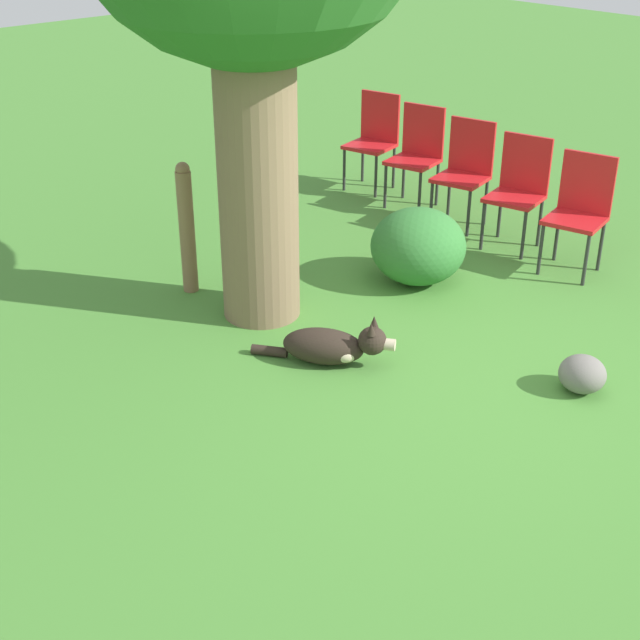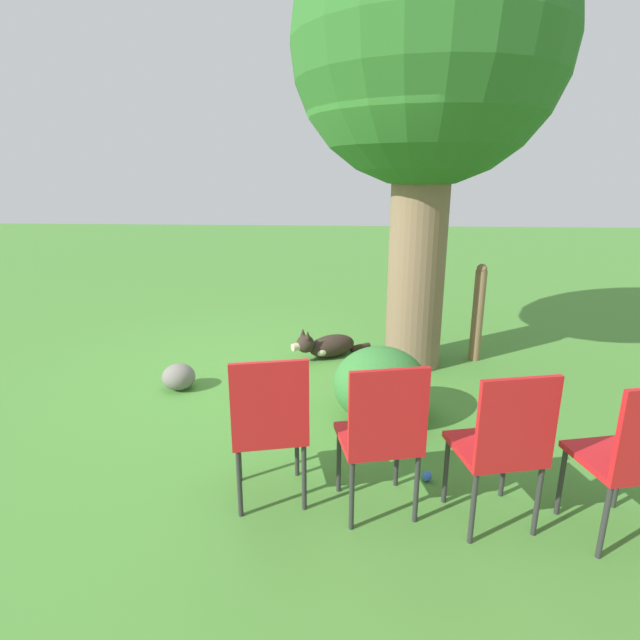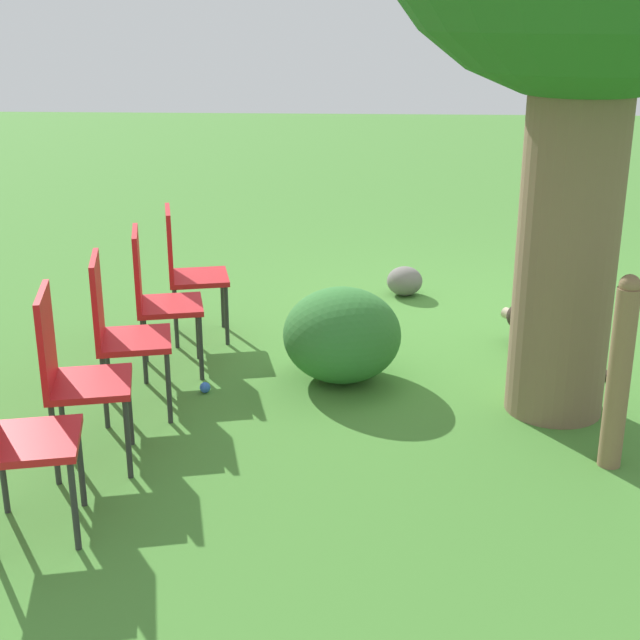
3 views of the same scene
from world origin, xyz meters
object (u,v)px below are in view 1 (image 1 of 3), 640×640
(red_chair_3, at_px, (417,150))
(red_chair_4, at_px, (374,135))
(fence_post, at_px, (187,228))
(red_chair_1, at_px, (519,185))
(dog, at_px, (333,346))
(red_chair_0, at_px, (580,206))
(tennis_ball, at_px, (458,241))
(red_chair_2, at_px, (465,166))

(red_chair_3, bearing_deg, red_chair_4, -109.34)
(fence_post, relative_size, red_chair_4, 1.09)
(fence_post, relative_size, red_chair_3, 1.09)
(red_chair_4, bearing_deg, red_chair_1, 70.66)
(dog, relative_size, red_chair_3, 0.89)
(red_chair_3, xyz_separation_m, red_chair_4, (0.07, 0.65, 0.00))
(dog, bearing_deg, red_chair_0, 50.86)
(red_chair_0, bearing_deg, tennis_ball, -86.73)
(dog, height_order, red_chair_2, red_chair_2)
(red_chair_1, distance_m, red_chair_2, 0.66)
(red_chair_1, height_order, red_chair_3, same)
(red_chair_1, bearing_deg, red_chair_2, -109.34)
(tennis_ball, bearing_deg, red_chair_0, -73.22)
(red_chair_0, xyz_separation_m, red_chair_2, (0.13, 1.31, 0.00))
(red_chair_4, bearing_deg, dog, 26.98)
(red_chair_3, relative_size, red_chair_4, 1.00)
(red_chair_2, bearing_deg, red_chair_4, -109.34)
(tennis_ball, bearing_deg, fence_post, 160.55)
(dog, height_order, red_chair_3, red_chair_3)
(fence_post, bearing_deg, red_chair_0, -34.61)
(fence_post, xyz_separation_m, tennis_ball, (2.32, -0.82, -0.50))
(red_chair_4, bearing_deg, tennis_ball, 57.39)
(red_chair_0, distance_m, red_chair_2, 1.31)
(red_chair_2, bearing_deg, red_chair_0, 70.66)
(dog, height_order, tennis_ball, dog)
(dog, relative_size, red_chair_4, 0.89)
(red_chair_2, xyz_separation_m, red_chair_4, (0.13, 1.31, 0.00))
(fence_post, bearing_deg, red_chair_3, 3.21)
(red_chair_4, bearing_deg, red_chair_2, 70.66)
(fence_post, relative_size, red_chair_0, 1.09)
(red_chair_1, distance_m, red_chair_4, 1.97)
(dog, height_order, red_chair_0, red_chair_0)
(red_chair_2, height_order, red_chair_4, same)
(red_chair_2, bearing_deg, dog, 8.88)
(red_chair_0, relative_size, red_chair_3, 1.00)
(red_chair_3, xyz_separation_m, tennis_ball, (-0.50, -0.98, -0.52))
(dog, height_order, fence_post, fence_post)
(red_chair_0, distance_m, red_chair_1, 0.66)
(red_chair_0, height_order, tennis_ball, red_chair_0)
(dog, bearing_deg, fence_post, 146.84)
(red_chair_1, bearing_deg, red_chair_3, -109.34)
(fence_post, xyz_separation_m, red_chair_0, (2.61, -1.80, 0.02))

